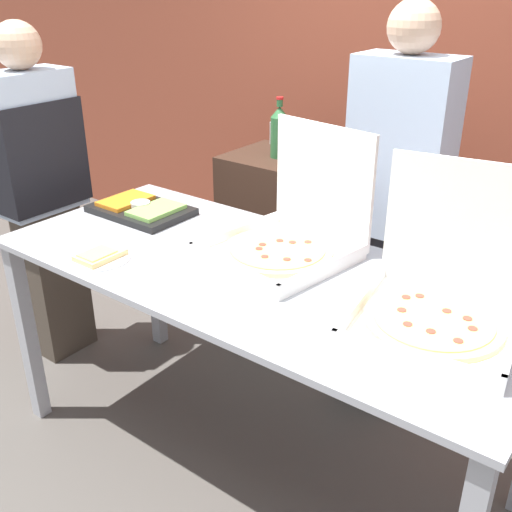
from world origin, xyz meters
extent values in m
plane|color=#514C47|center=(0.00, 0.00, 0.00)|extent=(16.00, 16.00, 0.00)
cube|color=brown|center=(0.00, 1.70, 1.40)|extent=(10.00, 0.06, 2.80)
cube|color=#A8AAB2|center=(0.00, 0.00, 0.88)|extent=(2.03, 0.87, 0.02)
cube|color=#A8AAB2|center=(-0.96, -0.39, 0.43)|extent=(0.06, 0.06, 0.87)
cube|color=#A8AAB2|center=(-0.96, 0.39, 0.43)|extent=(0.06, 0.06, 0.87)
cube|color=white|center=(0.67, -0.01, 0.90)|extent=(0.54, 0.54, 0.02)
cube|color=white|center=(0.71, -0.23, 0.93)|extent=(0.47, 0.09, 0.04)
cube|color=white|center=(0.45, -0.05, 0.93)|extent=(0.09, 0.47, 0.04)
cube|color=white|center=(0.63, 0.23, 1.14)|extent=(0.47, 0.09, 0.45)
cylinder|color=#E5C17A|center=(0.67, -0.01, 0.92)|extent=(0.41, 0.41, 0.02)
cylinder|color=#EFCC70|center=(0.67, -0.01, 0.93)|extent=(0.36, 0.36, 0.00)
cylinder|color=#C13D2D|center=(0.79, 0.00, 0.94)|extent=(0.03, 0.03, 0.00)
cylinder|color=#C13D2D|center=(0.75, 0.05, 0.94)|extent=(0.03, 0.03, 0.00)
cylinder|color=#C13D2D|center=(0.69, 0.05, 0.94)|extent=(0.03, 0.03, 0.00)
cylinder|color=#C13D2D|center=(0.58, 0.09, 0.94)|extent=(0.03, 0.03, 0.00)
cylinder|color=#C13D2D|center=(0.55, 0.06, 0.94)|extent=(0.03, 0.03, 0.00)
cylinder|color=#C13D2D|center=(0.58, -0.03, 0.94)|extent=(0.03, 0.03, 0.00)
cylinder|color=#C13D2D|center=(0.63, -0.09, 0.94)|extent=(0.03, 0.03, 0.00)
cylinder|color=#C13D2D|center=(0.69, -0.09, 0.94)|extent=(0.03, 0.03, 0.00)
cylinder|color=#C13D2D|center=(0.77, -0.09, 0.94)|extent=(0.03, 0.03, 0.00)
cube|color=white|center=(0.01, 0.12, 0.90)|extent=(0.54, 0.54, 0.02)
cube|color=white|center=(-0.02, -0.11, 0.93)|extent=(0.47, 0.09, 0.04)
cube|color=white|center=(-0.21, 0.15, 0.93)|extent=(0.09, 0.47, 0.04)
cube|color=white|center=(0.24, 0.08, 0.93)|extent=(0.09, 0.47, 0.04)
cube|color=white|center=(0.05, 0.36, 1.14)|extent=(0.47, 0.09, 0.45)
cylinder|color=#E5C17A|center=(0.01, 0.12, 0.92)|extent=(0.42, 0.42, 0.02)
cylinder|color=#EFCC70|center=(0.01, 0.12, 0.93)|extent=(0.36, 0.36, 0.00)
cylinder|color=#C13D2D|center=(0.16, 0.10, 0.94)|extent=(0.03, 0.03, 0.00)
cylinder|color=#C13D2D|center=(0.07, 0.23, 0.94)|extent=(0.03, 0.03, 0.00)
cylinder|color=#C13D2D|center=(0.03, 0.19, 0.94)|extent=(0.03, 0.03, 0.00)
cylinder|color=#C13D2D|center=(-0.02, 0.18, 0.94)|extent=(0.03, 0.03, 0.00)
cylinder|color=#C13D2D|center=(-0.05, 0.11, 0.94)|extent=(0.03, 0.03, 0.00)
cylinder|color=#C13D2D|center=(-0.04, 0.07, 0.94)|extent=(0.03, 0.03, 0.00)
cylinder|color=#C13D2D|center=(0.02, 0.03, 0.94)|extent=(0.03, 0.03, 0.00)
cylinder|color=#C13D2D|center=(0.10, 0.06, 0.94)|extent=(0.03, 0.03, 0.00)
cylinder|color=white|center=(-0.51, -0.29, 0.90)|extent=(0.22, 0.22, 0.01)
cube|color=#E5C17A|center=(-0.51, -0.29, 0.91)|extent=(0.12, 0.17, 0.02)
cube|color=#EFCC70|center=(-0.51, -0.30, 0.92)|extent=(0.09, 0.12, 0.01)
cube|color=black|center=(-0.74, 0.13, 0.91)|extent=(0.43, 0.29, 0.03)
cube|color=orange|center=(-0.84, 0.13, 0.93)|extent=(0.15, 0.23, 0.02)
cube|color=#8CC65B|center=(-0.64, 0.13, 0.93)|extent=(0.15, 0.23, 0.02)
cylinder|color=white|center=(-0.74, 0.13, 0.94)|extent=(0.09, 0.09, 0.02)
cube|color=#382319|center=(-0.47, 0.96, 0.50)|extent=(0.73, 0.46, 1.00)
cylinder|color=#2D6638|center=(-0.57, 0.94, 1.10)|extent=(0.09, 0.09, 0.21)
cone|color=#2D6638|center=(-0.57, 0.94, 1.23)|extent=(0.09, 0.09, 0.05)
cylinder|color=#2D6638|center=(-0.57, 0.94, 1.27)|extent=(0.03, 0.03, 0.04)
cylinder|color=red|center=(-0.57, 0.94, 1.30)|extent=(0.04, 0.04, 0.01)
cylinder|color=silver|center=(-0.73, 1.15, 1.06)|extent=(0.07, 0.07, 0.12)
cylinder|color=silver|center=(-0.73, 1.15, 1.12)|extent=(0.06, 0.06, 0.00)
cube|color=black|center=(0.21, 0.69, 0.43)|extent=(0.28, 0.20, 0.86)
cube|color=silver|center=(0.21, 0.69, 1.22)|extent=(0.40, 0.22, 0.73)
sphere|color=#D8AD8C|center=(0.21, 0.69, 1.69)|extent=(0.20, 0.20, 0.20)
cube|color=#473D33|center=(-1.34, 0.03, 0.40)|extent=(0.20, 0.28, 0.81)
cube|color=silver|center=(-1.34, 0.03, 1.14)|extent=(0.22, 0.40, 0.66)
cube|color=black|center=(-1.34, 0.03, 1.09)|extent=(0.24, 0.42, 0.50)
sphere|color=#D8AD8C|center=(-1.34, 0.03, 1.58)|extent=(0.21, 0.21, 0.21)
camera|label=1|loc=(1.17, -1.55, 1.87)|focal=42.00mm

